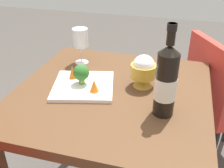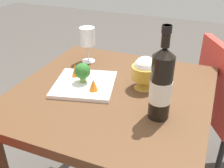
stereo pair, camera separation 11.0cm
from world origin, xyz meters
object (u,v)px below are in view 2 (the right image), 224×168
object	(u,v)px
wine_glass	(87,37)
broccoli_floret	(83,71)
wine_bottle	(161,84)
rice_bowl	(145,72)
serving_plate	(85,84)
carrot_garnish_left	(75,70)
carrot_garnish_right	(93,85)

from	to	relation	value
wine_glass	broccoli_floret	bearing A→B (deg)	-68.30
wine_bottle	rice_bowl	world-z (taller)	wine_bottle
serving_plate	carrot_garnish_left	distance (m)	0.08
rice_bowl	carrot_garnish_left	distance (m)	0.31
rice_bowl	broccoli_floret	bearing A→B (deg)	-162.30
serving_plate	carrot_garnish_right	world-z (taller)	carrot_garnish_right
broccoli_floret	carrot_garnish_left	bearing A→B (deg)	147.18
wine_glass	broccoli_floret	distance (m)	0.26
wine_bottle	rice_bowl	bearing A→B (deg)	120.39
wine_bottle	carrot_garnish_left	bearing A→B (deg)	161.50
serving_plate	carrot_garnish_right	xyz separation A→B (m)	(0.07, -0.04, 0.03)
rice_bowl	carrot_garnish_left	size ratio (longest dim) A/B	2.47
wine_bottle	serving_plate	bearing A→B (deg)	164.25
wine_glass	rice_bowl	bearing A→B (deg)	-24.13
carrot_garnish_left	carrot_garnish_right	bearing A→B (deg)	-33.18
wine_glass	carrot_garnish_right	size ratio (longest dim) A/B	3.41
wine_bottle	carrot_garnish_right	size ratio (longest dim) A/B	6.36
wine_glass	broccoli_floret	size ratio (longest dim) A/B	2.09
carrot_garnish_left	broccoli_floret	bearing A→B (deg)	-32.82
wine_glass	rice_bowl	xyz separation A→B (m)	(0.34, -0.15, -0.05)
wine_glass	rice_bowl	size ratio (longest dim) A/B	1.26
wine_bottle	broccoli_floret	size ratio (longest dim) A/B	3.89
serving_plate	rice_bowl	bearing A→B (deg)	19.02
wine_bottle	broccoli_floret	world-z (taller)	wine_bottle
broccoli_floret	carrot_garnish_left	size ratio (longest dim) A/B	1.49
wine_glass	carrot_garnish_right	distance (m)	0.34
carrot_garnish_right	serving_plate	bearing A→B (deg)	145.30
serving_plate	carrot_garnish_left	bearing A→B (deg)	148.39
wine_bottle	carrot_garnish_left	world-z (taller)	wine_bottle
broccoli_floret	carrot_garnish_right	xyz separation A→B (m)	(0.07, -0.05, -0.02)
wine_bottle	serving_plate	world-z (taller)	wine_bottle
wine_bottle	broccoli_floret	xyz separation A→B (m)	(-0.35, 0.10, -0.07)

